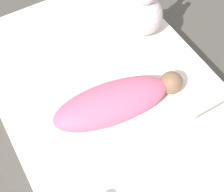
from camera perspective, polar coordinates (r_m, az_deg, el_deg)
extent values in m
plane|color=#514C47|center=(1.54, 0.07, -3.25)|extent=(12.00, 12.00, 0.00)
cube|color=white|center=(1.46, 0.08, -1.56)|extent=(1.44, 0.94, 0.18)
ellipsoid|color=pink|center=(1.29, -0.09, -1.28)|extent=(0.26, 0.53, 0.12)
sphere|color=#89664C|center=(1.38, 10.75, 2.40)|extent=(0.10, 0.10, 0.10)
sphere|color=silver|center=(1.57, 5.69, 14.43)|extent=(0.19, 0.19, 0.19)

